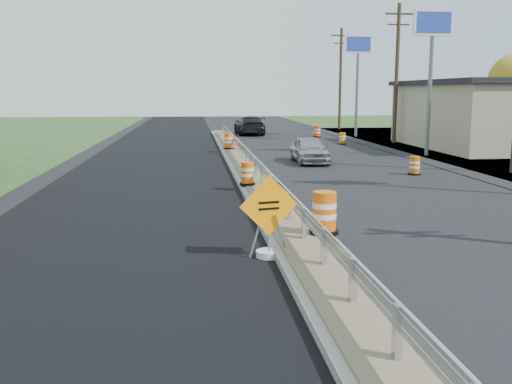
{
  "coord_description": "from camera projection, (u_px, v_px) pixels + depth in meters",
  "views": [
    {
      "loc": [
        -2.49,
        -14.42,
        3.51
      ],
      "look_at": [
        -0.96,
        -0.77,
        1.1
      ],
      "focal_mm": 40.0,
      "sensor_mm": 36.0,
      "label": 1
    }
  ],
  "objects": [
    {
      "name": "ground",
      "position": [
        289.0,
        227.0,
        14.99
      ],
      "size": [
        140.0,
        140.0,
        0.0
      ],
      "primitive_type": "plane",
      "color": "black",
      "rests_on": "ground"
    },
    {
      "name": "milled_overlay",
      "position": [
        148.0,
        175.0,
        24.3
      ],
      "size": [
        7.2,
        120.0,
        0.01
      ],
      "primitive_type": "cube",
      "color": "black",
      "rests_on": "ground"
    },
    {
      "name": "median",
      "position": [
        255.0,
        178.0,
        22.81
      ],
      "size": [
        1.6,
        55.0,
        0.23
      ],
      "color": "gray",
      "rests_on": "ground"
    },
    {
      "name": "guardrail",
      "position": [
        253.0,
        160.0,
        23.68
      ],
      "size": [
        0.1,
        46.15,
        0.72
      ],
      "color": "silver",
      "rests_on": "median"
    },
    {
      "name": "pylon_sign_mid",
      "position": [
        432.0,
        36.0,
        30.69
      ],
      "size": [
        2.2,
        0.3,
        7.9
      ],
      "color": "slate",
      "rests_on": "ground"
    },
    {
      "name": "pylon_sign_north",
      "position": [
        358.0,
        54.0,
        44.39
      ],
      "size": [
        2.2,
        0.3,
        7.9
      ],
      "color": "slate",
      "rests_on": "ground"
    },
    {
      "name": "utility_pole_nmid",
      "position": [
        397.0,
        71.0,
        38.9
      ],
      "size": [
        1.9,
        0.26,
        9.4
      ],
      "color": "#473523",
      "rests_on": "ground"
    },
    {
      "name": "utility_pole_north",
      "position": [
        340.0,
        77.0,
        53.58
      ],
      "size": [
        1.9,
        0.26,
        9.4
      ],
      "color": "#473523",
      "rests_on": "ground"
    },
    {
      "name": "caution_sign",
      "position": [
        269.0,
        237.0,
        12.19
      ],
      "size": [
        1.28,
        0.54,
        1.79
      ],
      "rotation": [
        0.0,
        0.0,
        0.22
      ],
      "color": "white",
      "rests_on": "ground"
    },
    {
      "name": "barrel_median_near",
      "position": [
        324.0,
        214.0,
        13.31
      ],
      "size": [
        0.68,
        0.68,
        1.0
      ],
      "color": "black",
      "rests_on": "median"
    },
    {
      "name": "barrel_median_mid",
      "position": [
        247.0,
        174.0,
        20.39
      ],
      "size": [
        0.56,
        0.56,
        0.82
      ],
      "color": "black",
      "rests_on": "median"
    },
    {
      "name": "barrel_median_far",
      "position": [
        229.0,
        141.0,
        33.3
      ],
      "size": [
        0.63,
        0.63,
        0.93
      ],
      "color": "black",
      "rests_on": "median"
    },
    {
      "name": "barrel_shoulder_near",
      "position": [
        415.0,
        166.0,
        24.49
      ],
      "size": [
        0.54,
        0.54,
        0.8
      ],
      "color": "black",
      "rests_on": "ground"
    },
    {
      "name": "barrel_shoulder_mid",
      "position": [
        342.0,
        139.0,
        38.83
      ],
      "size": [
        0.54,
        0.54,
        0.8
      ],
      "color": "black",
      "rests_on": "ground"
    },
    {
      "name": "barrel_shoulder_far",
      "position": [
        317.0,
        132.0,
        44.97
      ],
      "size": [
        0.61,
        0.61,
        0.89
      ],
      "color": "black",
      "rests_on": "ground"
    },
    {
      "name": "car_silver",
      "position": [
        309.0,
        150.0,
        28.63
      ],
      "size": [
        1.57,
        3.89,
        1.33
      ],
      "primitive_type": "imported",
      "rotation": [
        0.0,
        0.0,
        -0.0
      ],
      "color": "#A8A7AC",
      "rests_on": "ground"
    },
    {
      "name": "car_dark_far",
      "position": [
        249.0,
        125.0,
        47.74
      ],
      "size": [
        2.33,
        5.44,
        1.56
      ],
      "primitive_type": "imported",
      "rotation": [
        0.0,
        0.0,
        3.17
      ],
      "color": "black",
      "rests_on": "ground"
    }
  ]
}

